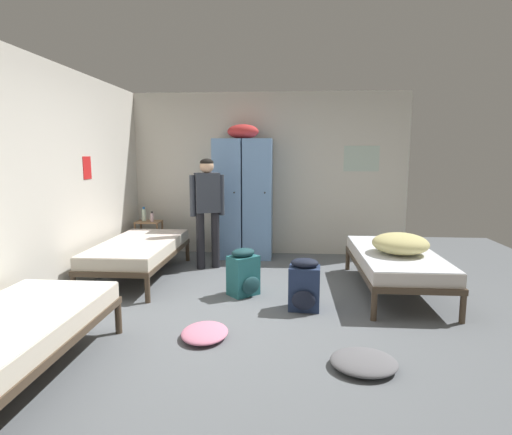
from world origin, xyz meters
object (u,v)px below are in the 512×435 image
backpack_teal (244,273)px  lotion_bottle (152,217)px  backpack_navy (304,286)px  person_traveler (207,203)px  shelf_unit (149,235)px  bedding_heap (400,243)px  locker_bank (243,196)px  clothes_pile_pink (205,333)px  clothes_pile_grey (364,362)px  bed_right (395,260)px  bed_left_rear (139,249)px  water_bottle (144,215)px  bed_left_front (4,335)px

backpack_teal → lotion_bottle: bearing=133.9°
lotion_bottle → backpack_navy: 3.14m
person_traveler → shelf_unit: bearing=150.2°
bedding_heap → locker_bank: bearing=139.6°
locker_bank → bedding_heap: (1.98, -1.69, -0.36)m
lotion_bottle → clothes_pile_pink: (1.40, -2.86, -0.60)m
clothes_pile_pink → clothes_pile_grey: bearing=-18.4°
shelf_unit → bed_right: shelf_unit is taller
backpack_navy → clothes_pile_grey: backpack_navy is taller
shelf_unit → bed_right: 3.76m
clothes_pile_pink → clothes_pile_grey: size_ratio=0.98×
bed_left_rear → bed_right: (3.22, -0.32, 0.00)m
bed_right → backpack_teal: bearing=-171.6°
clothes_pile_pink → bed_right: bearing=35.6°
water_bottle → backpack_teal: size_ratio=0.41×
bedding_heap → clothes_pile_pink: size_ratio=1.28×
locker_bank → person_traveler: (-0.43, -0.71, -0.03)m
bed_left_rear → clothes_pile_grey: size_ratio=3.72×
locker_bank → bed_right: 2.58m
shelf_unit → bed_left_front: 3.79m
backpack_navy → clothes_pile_pink: size_ratio=1.10×
shelf_unit → bed_left_rear: size_ratio=0.30×
water_bottle → bed_right: bearing=-22.7°
locker_bank → backpack_navy: size_ratio=3.76×
bed_left_rear → clothes_pile_grey: 3.36m
bed_right → backpack_navy: backpack_navy is taller
shelf_unit → water_bottle: water_bottle is taller
person_traveler → clothes_pile_grey: person_traveler is taller
person_traveler → water_bottle: person_traveler is taller
lotion_bottle → bed_right: bearing=-22.8°
person_traveler → water_bottle: (-1.15, 0.63, -0.27)m
bedding_heap → backpack_teal: bedding_heap is taller
bed_left_rear → clothes_pile_pink: bed_left_rear is taller
locker_bank → shelf_unit: bearing=-176.3°
shelf_unit → bed_left_front: size_ratio=0.30×
person_traveler → backpack_teal: (0.63, -1.12, -0.68)m
water_bottle → backpack_teal: 2.53m
lotion_bottle → bedding_heap: bearing=-24.4°
backpack_navy → lotion_bottle: bearing=137.6°
backpack_teal → clothes_pile_pink: size_ratio=1.10×
person_traveler → clothes_pile_grey: 3.34m
bed_right → water_bottle: bearing=157.3°
lotion_bottle → backpack_navy: (2.31, -2.10, -0.38)m
water_bottle → clothes_pile_pink: size_ratio=0.45×
lotion_bottle → clothes_pile_pink: 3.24m
water_bottle → clothes_pile_grey: bearing=-49.5°
water_bottle → clothes_pile_grey: water_bottle is taller
bed_right → person_traveler: person_traveler is taller
bed_right → water_bottle: (-3.55, 1.49, 0.29)m
lotion_bottle → backpack_navy: size_ratio=0.29×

